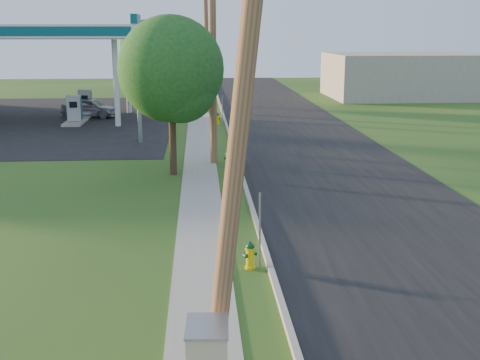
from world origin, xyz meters
name	(u,v)px	position (x,y,z in m)	size (l,w,h in m)	color
ground_plane	(268,350)	(0.00, 0.00, 0.00)	(140.00, 140.00, 0.00)	#204717
road	(361,202)	(4.50, 10.00, 0.01)	(8.00, 120.00, 0.02)	black
curb	(250,203)	(0.50, 10.00, 0.07)	(0.15, 120.00, 0.15)	#9C9A8F
sidewalk	(201,205)	(-1.25, 10.00, 0.01)	(1.50, 120.00, 0.03)	gray
utility_pole_near	(241,107)	(-0.60, -1.00, 4.80)	(1.40, 0.32, 9.48)	brown
utility_pole_mid	(213,55)	(-0.60, 17.00, 4.95)	(1.40, 0.32, 9.80)	brown
utility_pole_far	(207,48)	(-0.60, 35.00, 4.80)	(1.40, 0.32, 9.50)	brown
sign_post_near	(260,230)	(0.25, 4.20, 1.00)	(0.05, 0.04, 2.00)	gray
sign_post_mid	(233,146)	(0.25, 16.00, 1.00)	(0.05, 0.04, 2.00)	gray
sign_post_far	(222,111)	(0.25, 28.20, 1.00)	(0.05, 0.04, 2.00)	gray
gas_canopy	(7,33)	(-14.00, 32.00, 5.90)	(18.18, 9.18, 6.40)	silver
fuel_pump_ne	(75,113)	(-9.50, 30.00, 0.72)	(1.20, 3.20, 1.90)	#9C9A8F
fuel_pump_se	(85,106)	(-9.50, 34.00, 0.72)	(1.20, 3.20, 1.90)	#9C9A8F
price_pylon	(136,42)	(-4.50, 22.50, 5.43)	(0.34, 2.04, 6.85)	gray
distant_building	(406,75)	(18.00, 45.00, 2.00)	(14.00, 10.00, 4.00)	gray
tree_verge	(173,73)	(-2.29, 14.80, 4.29)	(4.40, 4.40, 6.66)	#332415
tree_lot	(148,49)	(-5.51, 42.54, 4.50)	(4.61, 4.61, 6.99)	#332415
hydrant_near	(250,255)	(0.00, 4.10, 0.36)	(0.38, 0.34, 0.74)	#DCBE09
hydrant_mid	(229,159)	(0.04, 16.09, 0.40)	(0.42, 0.38, 0.82)	yellow
hydrant_far	(217,119)	(-0.06, 28.91, 0.40)	(0.42, 0.37, 0.81)	#FFC800
car_silver	(90,107)	(-9.02, 33.20, 0.70)	(1.64, 4.09, 1.39)	#A4A7AB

